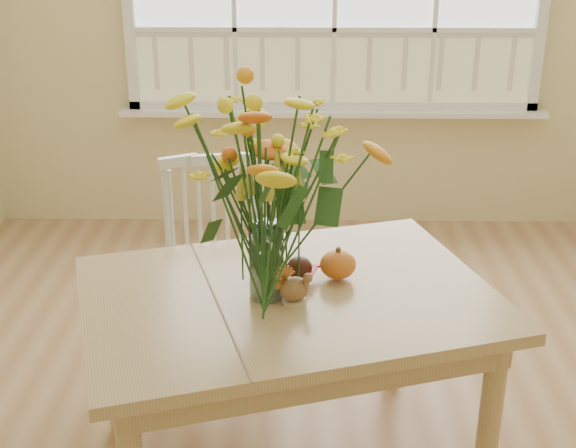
{
  "coord_description": "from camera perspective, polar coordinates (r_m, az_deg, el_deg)",
  "views": [
    {
      "loc": [
        -0.18,
        -2.11,
        1.78
      ],
      "look_at": [
        -0.22,
        0.03,
        0.89
      ],
      "focal_mm": 48.0,
      "sensor_mm": 36.0,
      "label": 1
    }
  ],
  "objects": [
    {
      "name": "turkey_figurine",
      "position": [
        2.31,
        0.48,
        -4.85
      ],
      "size": [
        0.11,
        0.1,
        0.12
      ],
      "rotation": [
        0.0,
        0.0,
        0.46
      ],
      "color": "#CCB78C",
      "rests_on": "dining_table"
    },
    {
      "name": "flower_vase",
      "position": [
        2.23,
        -1.68,
        2.76
      ],
      "size": [
        0.5,
        0.5,
        0.59
      ],
      "color": "white",
      "rests_on": "dining_table"
    },
    {
      "name": "dining_table",
      "position": [
        2.44,
        -0.01,
        -6.94
      ],
      "size": [
        1.46,
        1.23,
        0.67
      ],
      "rotation": [
        0.0,
        0.0,
        0.3
      ],
      "color": "tan",
      "rests_on": "floor"
    },
    {
      "name": "windsor_chair",
      "position": [
        3.06,
        -5.33,
        -2.51
      ],
      "size": [
        0.46,
        0.45,
        0.87
      ],
      "rotation": [
        0.0,
        0.0,
        0.17
      ],
      "color": "white",
      "rests_on": "floor"
    },
    {
      "name": "pumpkin",
      "position": [
        2.47,
        3.72,
        -3.12
      ],
      "size": [
        0.12,
        0.12,
        0.09
      ],
      "primitive_type": "ellipsoid",
      "color": "#D75119",
      "rests_on": "dining_table"
    },
    {
      "name": "dark_gourd",
      "position": [
        2.46,
        0.85,
        -3.36
      ],
      "size": [
        0.13,
        0.12,
        0.07
      ],
      "color": "#38160F",
      "rests_on": "dining_table"
    }
  ]
}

